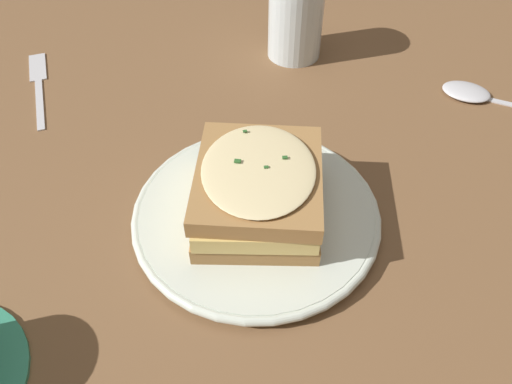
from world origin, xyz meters
name	(u,v)px	position (x,y,z in m)	size (l,w,h in m)	color
ground_plane	(247,218)	(0.00, 0.00, 0.00)	(2.40, 2.40, 0.00)	brown
dinner_plate	(256,215)	(0.00, 0.01, 0.01)	(0.25, 0.25, 0.02)	silver
sandwich	(257,189)	(0.00, 0.01, 0.05)	(0.16, 0.15, 0.06)	#A37542
water_glass	(296,16)	(-0.31, -0.02, 0.06)	(0.07, 0.07, 0.11)	silver
fork	(38,80)	(-0.16, -0.34, 0.00)	(0.15, 0.11, 0.00)	silver
spoon	(474,94)	(-0.28, 0.23, 0.00)	(0.05, 0.18, 0.01)	silver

